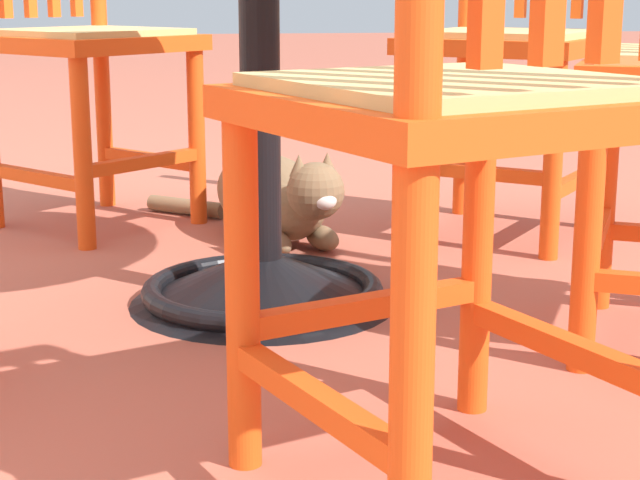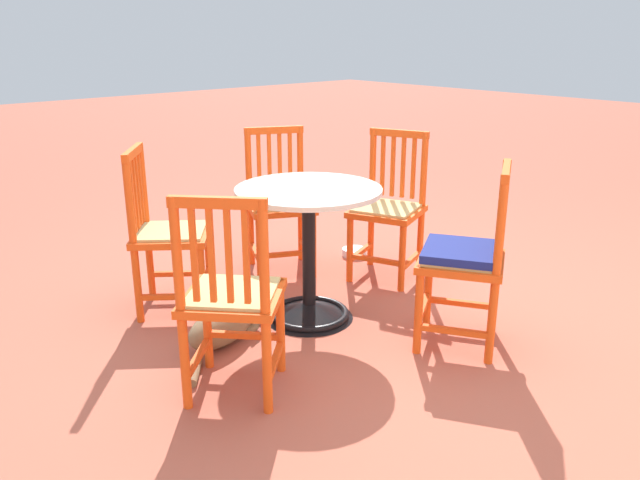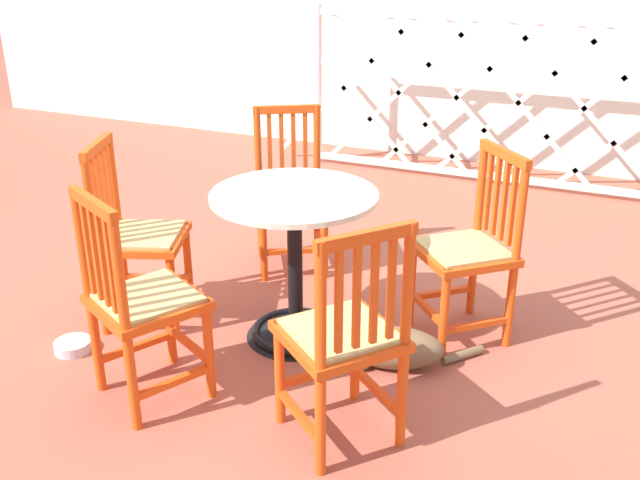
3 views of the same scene
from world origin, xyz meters
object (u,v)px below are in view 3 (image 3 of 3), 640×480
object	(u,v)px
orange_chair_near_fence	(468,251)
pet_water_bowl	(73,346)
orange_chair_tucked_in	(344,339)
orange_chair_by_planter	(141,304)
orange_chair_facing_out	(137,238)
orange_chair_at_corner	(291,193)
cafe_table	(295,283)
tabby_cat	(386,347)

from	to	relation	value
orange_chair_near_fence	pet_water_bowl	size ratio (longest dim) A/B	5.36
orange_chair_near_fence	pet_water_bowl	bearing A→B (deg)	-151.12
orange_chair_near_fence	orange_chair_tucked_in	bearing A→B (deg)	-103.72
orange_chair_by_planter	orange_chair_facing_out	distance (m)	0.69
orange_chair_by_planter	orange_chair_at_corner	world-z (taller)	same
orange_chair_near_fence	cafe_table	bearing A→B (deg)	-154.50
cafe_table	tabby_cat	world-z (taller)	cafe_table
orange_chair_by_planter	orange_chair_facing_out	bearing A→B (deg)	128.31
cafe_table	orange_chair_tucked_in	size ratio (longest dim) A/B	0.83
orange_chair_tucked_in	pet_water_bowl	size ratio (longest dim) A/B	5.36
cafe_table	orange_chair_tucked_in	distance (m)	0.80
orange_chair_near_fence	tabby_cat	xyz separation A→B (m)	(-0.25, -0.42, -0.34)
orange_chair_facing_out	orange_chair_near_fence	bearing A→B (deg)	18.06
orange_chair_by_planter	tabby_cat	world-z (taller)	orange_chair_by_planter
cafe_table	orange_chair_at_corner	bearing A→B (deg)	117.36
orange_chair_tucked_in	orange_chair_near_fence	xyz separation A→B (m)	(0.24, 0.96, 0.00)
orange_chair_tucked_in	tabby_cat	distance (m)	0.64
cafe_table	orange_chair_near_fence	bearing A→B (deg)	25.50
orange_chair_by_planter	orange_chair_tucked_in	bearing A→B (deg)	4.90
orange_chair_by_planter	orange_chair_at_corner	bearing A→B (deg)	90.93
cafe_table	pet_water_bowl	size ratio (longest dim) A/B	4.47
pet_water_bowl	tabby_cat	bearing A→B (deg)	18.87
orange_chair_tucked_in	orange_chair_by_planter	bearing A→B (deg)	-175.10
cafe_table	orange_chair_tucked_in	world-z (taller)	orange_chair_tucked_in
cafe_table	orange_chair_tucked_in	bearing A→B (deg)	-51.38
orange_chair_near_fence	orange_chair_by_planter	bearing A→B (deg)	-136.18
orange_chair_by_planter	orange_chair_at_corner	xyz separation A→B (m)	(-0.02, 1.41, 0.01)
orange_chair_near_fence	orange_chair_at_corner	bearing A→B (deg)	161.10
orange_chair_tucked_in	orange_chair_near_fence	bearing A→B (deg)	76.28
orange_chair_tucked_in	cafe_table	bearing A→B (deg)	128.62
orange_chair_tucked_in	pet_water_bowl	distance (m)	1.45
orange_chair_near_fence	tabby_cat	size ratio (longest dim) A/B	1.38
orange_chair_at_corner	pet_water_bowl	xyz separation A→B (m)	(-0.52, -1.27, -0.42)
orange_chair_at_corner	orange_chair_facing_out	world-z (taller)	same
pet_water_bowl	cafe_table	bearing A→B (deg)	31.49
cafe_table	orange_chair_by_planter	bearing A→B (deg)	-117.07
orange_chair_at_corner	tabby_cat	world-z (taller)	orange_chair_at_corner
orange_chair_tucked_in	orange_chair_at_corner	world-z (taller)	same
orange_chair_at_corner	tabby_cat	distance (m)	1.22
orange_chair_tucked_in	orange_chair_facing_out	size ratio (longest dim) A/B	1.00
cafe_table	orange_chair_near_fence	xyz separation A→B (m)	(0.73, 0.35, 0.15)
cafe_table	pet_water_bowl	distance (m)	1.08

